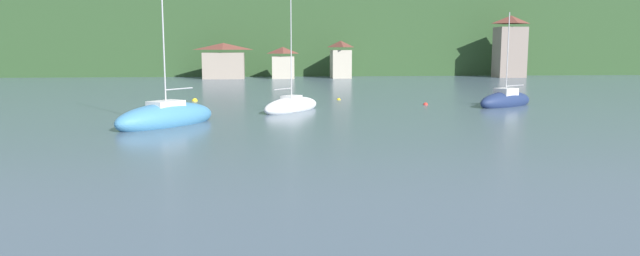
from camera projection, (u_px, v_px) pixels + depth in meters
wooded_hillside at (194, 38)px, 140.43m from camera, size 352.00×70.36×43.08m
shore_building_west at (224, 61)px, 95.58m from camera, size 7.19×3.39×5.97m
shore_building_westcentral at (283, 63)px, 96.47m from camera, size 3.90×3.36×5.31m
shore_building_central at (341, 60)px, 98.11m from camera, size 3.36×5.17×6.37m
shore_building_eastcentral at (510, 47)px, 99.93m from camera, size 5.05×4.20×10.74m
sailboat_far_0 at (166, 118)px, 38.24m from camera, size 7.02×7.88×12.72m
sailboat_far_1 at (506, 101)px, 50.84m from camera, size 6.77×5.29×8.74m
sailboat_far_5 at (292, 106)px, 47.04m from camera, size 5.71×6.64×10.34m
mooring_buoy_near at (426, 105)px, 52.10m from camera, size 0.44×0.44×0.44m
mooring_buoy_mid at (339, 100)px, 56.99m from camera, size 0.39×0.39×0.39m
mooring_buoy_far at (195, 101)px, 55.78m from camera, size 0.57×0.57×0.57m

